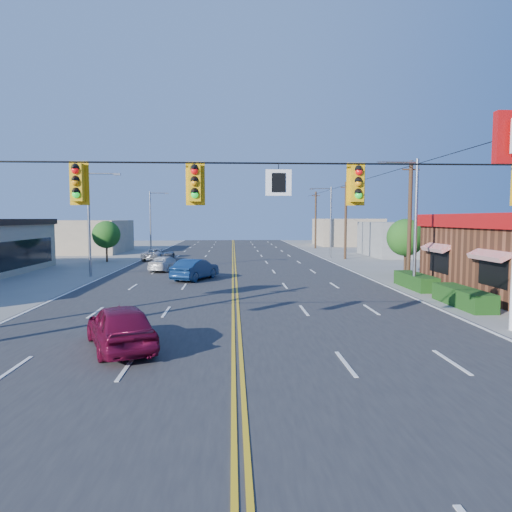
{
  "coord_description": "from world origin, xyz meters",
  "views": [
    {
      "loc": [
        -0.13,
        -13.22,
        4.41
      ],
      "look_at": [
        1.26,
        13.72,
        2.2
      ],
      "focal_mm": 32.0,
      "sensor_mm": 36.0,
      "label": 1
    }
  ],
  "objects_px": {
    "car_magenta": "(121,328)",
    "car_white": "(166,264)",
    "car_blue": "(195,270)",
    "signal_span": "(233,202)",
    "car_silver": "(159,255)"
  },
  "relations": [
    {
      "from": "car_blue",
      "to": "car_silver",
      "type": "distance_m",
      "value": 16.26
    },
    {
      "from": "car_white",
      "to": "car_magenta",
      "type": "bearing_deg",
      "value": 111.78
    },
    {
      "from": "car_magenta",
      "to": "signal_span",
      "type": "bearing_deg",
      "value": 128.84
    },
    {
      "from": "car_magenta",
      "to": "car_blue",
      "type": "bearing_deg",
      "value": -116.84
    },
    {
      "from": "signal_span",
      "to": "car_silver",
      "type": "height_order",
      "value": "signal_span"
    },
    {
      "from": "car_silver",
      "to": "car_white",
      "type": "bearing_deg",
      "value": 119.46
    },
    {
      "from": "car_blue",
      "to": "car_white",
      "type": "bearing_deg",
      "value": -38.63
    },
    {
      "from": "car_blue",
      "to": "signal_span",
      "type": "bearing_deg",
      "value": 122.18
    },
    {
      "from": "car_magenta",
      "to": "car_white",
      "type": "distance_m",
      "value": 23.12
    },
    {
      "from": "car_magenta",
      "to": "car_white",
      "type": "xyz_separation_m",
      "value": [
        -1.82,
        23.04,
        -0.16
      ]
    },
    {
      "from": "car_magenta",
      "to": "car_white",
      "type": "relative_size",
      "value": 1.08
    },
    {
      "from": "car_blue",
      "to": "car_silver",
      "type": "relative_size",
      "value": 1.0
    },
    {
      "from": "car_blue",
      "to": "car_magenta",
      "type": "bearing_deg",
      "value": 110.68
    },
    {
      "from": "signal_span",
      "to": "car_blue",
      "type": "height_order",
      "value": "signal_span"
    },
    {
      "from": "signal_span",
      "to": "car_blue",
      "type": "bearing_deg",
      "value": 97.89
    }
  ]
}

